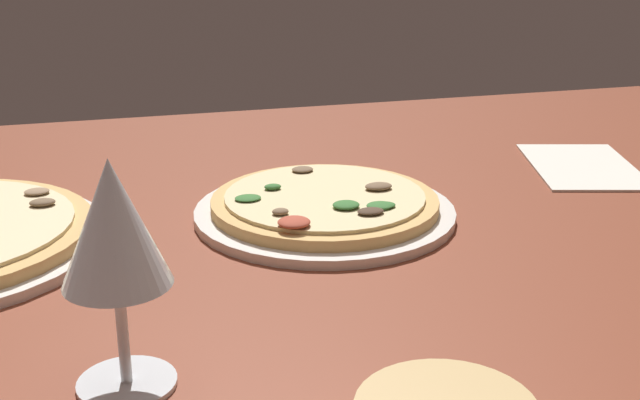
{
  "coord_description": "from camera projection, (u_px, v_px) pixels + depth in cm",
  "views": [
    {
      "loc": [
        19.83,
        75.6,
        35.91
      ],
      "look_at": [
        -1.24,
        -2.68,
        7.0
      ],
      "focal_mm": 47.53,
      "sensor_mm": 36.0,
      "label": 1
    }
  ],
  "objects": [
    {
      "name": "pizza_main",
      "position": [
        325.0,
        207.0,
        0.89
      ],
      "size": [
        27.6,
        27.6,
        3.38
      ],
      "color": "silver",
      "rests_on": "dining_table"
    },
    {
      "name": "paper_menu",
      "position": [
        582.0,
        166.0,
        1.06
      ],
      "size": [
        17.1,
        21.77,
        0.3
      ],
      "primitive_type": "cube",
      "rotation": [
        0.0,
        0.0,
        -0.27
      ],
      "color": "silver",
      "rests_on": "dining_table"
    },
    {
      "name": "wine_glass_far",
      "position": [
        114.0,
        230.0,
        0.55
      ],
      "size": [
        7.36,
        7.36,
        16.51
      ],
      "color": "silver",
      "rests_on": "dining_table"
    },
    {
      "name": "dining_table",
      "position": [
        315.0,
        257.0,
        0.85
      ],
      "size": [
        150.0,
        110.0,
        4.0
      ],
      "primitive_type": "cube",
      "color": "brown",
      "rests_on": "ground"
    }
  ]
}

